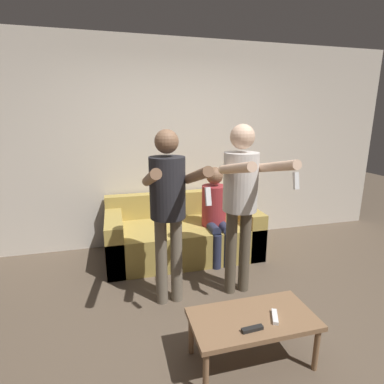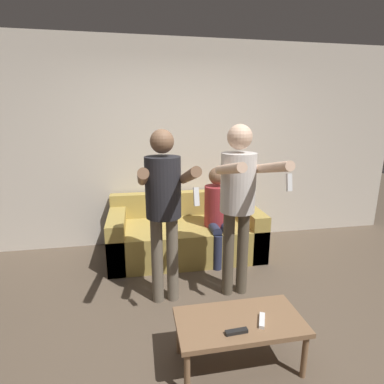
% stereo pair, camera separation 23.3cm
% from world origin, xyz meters
% --- Properties ---
extents(ground_plane, '(14.00, 14.00, 0.00)m').
position_xyz_m(ground_plane, '(0.00, 0.00, 0.00)').
color(ground_plane, brown).
extents(wall_back, '(6.40, 0.06, 2.70)m').
position_xyz_m(wall_back, '(0.00, 2.02, 1.35)').
color(wall_back, beige).
rests_on(wall_back, ground_plane).
extents(couch, '(1.87, 0.93, 0.74)m').
position_xyz_m(couch, '(-0.02, 1.52, 0.26)').
color(couch, '#AD9347').
rests_on(couch, ground_plane).
extents(person_standing_left, '(0.44, 0.80, 1.63)m').
position_xyz_m(person_standing_left, '(-0.37, 0.51, 1.02)').
color(person_standing_left, '#6B6051').
rests_on(person_standing_left, ground_plane).
extents(person_standing_right, '(0.45, 0.79, 1.67)m').
position_xyz_m(person_standing_right, '(0.32, 0.52, 1.05)').
color(person_standing_right, brown).
rests_on(person_standing_right, ground_plane).
extents(person_seated, '(0.30, 0.53, 1.15)m').
position_xyz_m(person_seated, '(0.35, 1.30, 0.63)').
color(person_seated, '#282D47').
rests_on(person_seated, ground_plane).
extents(coffee_table, '(0.88, 0.45, 0.37)m').
position_xyz_m(coffee_table, '(0.07, -0.34, 0.33)').
color(coffee_table, '#846042').
rests_on(coffee_table, ground_plane).
extents(remote_near, '(0.15, 0.04, 0.02)m').
position_xyz_m(remote_near, '(0.00, -0.46, 0.38)').
color(remote_near, black).
rests_on(remote_near, coffee_table).
extents(remote_far, '(0.10, 0.15, 0.02)m').
position_xyz_m(remote_far, '(0.21, -0.39, 0.38)').
color(remote_far, white).
rests_on(remote_far, coffee_table).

